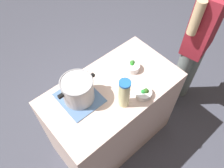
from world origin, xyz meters
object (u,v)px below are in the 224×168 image
(lemonade_pitcher, at_px, (124,93))
(broccoli_bowl_front, at_px, (132,67))
(person_cook, at_px, (198,43))
(broccoli_bowl_center, at_px, (144,93))
(cooking_pot, at_px, (78,90))

(lemonade_pitcher, height_order, broccoli_bowl_front, lemonade_pitcher)
(broccoli_bowl_front, distance_m, person_cook, 0.72)
(broccoli_bowl_front, distance_m, broccoli_bowl_center, 0.27)
(cooking_pot, xyz_separation_m, lemonade_pitcher, (0.23, -0.26, 0.02))
(cooking_pot, distance_m, person_cook, 1.24)
(lemonade_pitcher, relative_size, broccoli_bowl_center, 1.93)
(broccoli_bowl_center, bearing_deg, broccoli_bowl_front, 63.93)
(broccoli_bowl_front, bearing_deg, lemonade_pitcher, -145.03)
(cooking_pot, relative_size, broccoli_bowl_front, 2.47)
(cooking_pot, height_order, broccoli_bowl_front, cooking_pot)
(lemonade_pitcher, distance_m, person_cook, 1.00)
(cooking_pot, bearing_deg, lemonade_pitcher, -48.87)
(broccoli_bowl_center, bearing_deg, lemonade_pitcher, 164.68)
(lemonade_pitcher, xyz_separation_m, person_cook, (0.99, 0.03, -0.14))
(lemonade_pitcher, bearing_deg, broccoli_bowl_center, -15.32)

